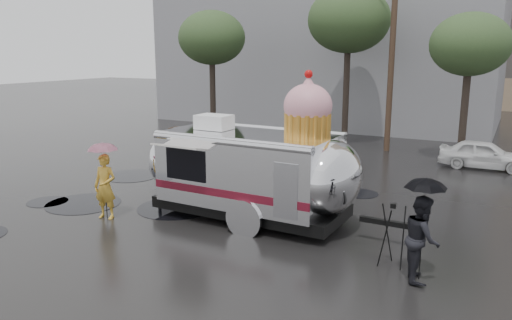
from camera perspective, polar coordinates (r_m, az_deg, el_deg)
The scene contains 14 objects.
ground at distance 14.07m, azimuth -9.45°, elevation -7.88°, with size 120.00×120.00×0.00m, color black.
puddles at distance 17.11m, azimuth -14.38°, elevation -4.40°, with size 10.41×10.13×0.01m.
grey_building at distance 36.54m, azimuth 8.79°, elevation 14.86°, with size 22.00×12.00×13.00m, color slate.
utility_pole at distance 25.07m, azimuth 15.26°, elevation 11.47°, with size 1.60×0.28×9.00m.
tree_left at distance 27.89m, azimuth -5.08°, elevation 13.67°, with size 3.64×3.64×6.95m.
tree_mid at distance 26.74m, azimuth 10.56°, elevation 15.41°, with size 4.20×4.20×8.03m.
tree_right at distance 23.53m, azimuth 23.27°, elevation 11.95°, with size 3.36×3.36×6.42m.
barricade_row at distance 24.92m, azimuth -5.85°, elevation 2.36°, with size 4.30×0.80×1.00m.
airstream_trailer at distance 14.34m, azimuth -0.36°, elevation -0.82°, with size 8.24×3.18×4.44m.
person_left at distance 15.21m, azimuth -16.85°, elevation -2.92°, with size 0.69×0.46×1.92m, color gold.
umbrella_pink at distance 14.99m, azimuth -17.08°, elevation 0.62°, with size 1.08×1.08×2.29m.
person_right at distance 11.27m, azimuth 18.41°, elevation -8.49°, with size 0.90×0.50×1.87m, color black.
umbrella_black at distance 10.97m, azimuth 18.76°, elevation -3.70°, with size 1.08×1.08×2.28m.
tripod at distance 11.79m, azimuth 15.27°, elevation -7.64°, with size 0.56×0.62×1.50m.
Camera 1 is at (8.10, -10.43, 4.83)m, focal length 35.00 mm.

